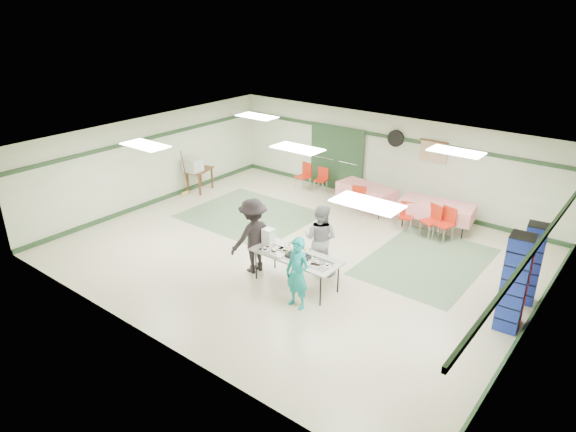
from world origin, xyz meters
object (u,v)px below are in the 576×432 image
Objects in this scene: volunteer_grey at (320,239)px; office_printer at (193,165)px; chair_loose_a at (322,177)px; crate_stack_blue_a at (531,264)px; chair_d at (358,198)px; chair_a at (433,218)px; chair_loose_b at (305,173)px; volunteer_teal at (297,273)px; crate_stack_red at (516,287)px; chair_b at (407,214)px; printer_table at (199,172)px; crate_stack_blue_b at (514,283)px; volunteer_dark at (253,236)px; dining_table_a at (436,209)px; serving_table at (296,257)px; broom at (185,172)px; dining_table_b at (366,192)px; chair_c at (446,221)px.

volunteer_grey is 6.42m from office_printer.
crate_stack_blue_a reaches higher than chair_loose_a.
chair_d is at bearing -84.16° from volunteer_grey.
office_printer is (-7.45, -1.63, 0.41)m from chair_a.
chair_loose_b is at bearing 161.07° from crate_stack_blue_a.
crate_stack_red reaches higher than volunteer_teal.
chair_b is at bearing -18.35° from chair_d.
chair_d is at bearing 1.36° from printer_table.
crate_stack_blue_b is at bearing -37.16° from chair_loose_a.
volunteer_grey is 0.85× the size of crate_stack_blue_b.
chair_d is at bearing -159.11° from chair_a.
volunteer_dark is 5.91m from crate_stack_blue_a.
chair_loose_b is 8.11m from crate_stack_blue_a.
crate_stack_red is at bearing -46.30° from chair_d.
crate_stack_red is 10.36m from office_printer.
crate_stack_blue_b is at bearing 118.17° from volunteer_dark.
chair_a is 2.28m from chair_d.
chair_loose_b is 8.48m from crate_stack_red.
chair_d is at bearing 149.88° from crate_stack_blue_b.
crate_stack_blue_a is 3.32× the size of office_printer.
volunteer_dark is 1.99× the size of chair_a.
dining_table_a is 2.28× the size of chair_d.
chair_d is 1.12× the size of chair_loose_a.
printer_table is (-6.18, 2.02, -0.20)m from volunteer_grey.
broom is (-6.21, 2.32, 0.04)m from serving_table.
volunteer_grey is 1.53m from volunteer_dark.
crate_stack_red reaches higher than printer_table.
crate_stack_red is (3.65, 2.10, 0.04)m from volunteer_teal.
dining_table_a is 2.21m from chair_d.
chair_loose_b is (-3.50, 5.08, -0.16)m from serving_table.
chair_loose_a is at bearing 35.03° from broom.
crate_stack_blue_b is (5.36, 1.30, 0.10)m from volunteer_dark.
chair_c is at bearing -2.86° from dining_table_b.
chair_b is 0.53× the size of broom.
volunteer_teal reaches higher than broom.
chair_loose_a is 0.59m from chair_loose_b.
volunteer_teal reaches higher than chair_c.
chair_a is (1.32, 4.22, -0.17)m from serving_table.
chair_loose_b is 3.88m from broom.
printer_table is at bearing -28.80° from volunteer_grey.
dining_table_b is 6.18m from crate_stack_red.
crate_stack_blue_a reaches higher than chair_a.
chair_loose_b is at bearing 26.68° from printer_table.
crate_stack_blue_b reaches higher than chair_d.
broom reaches higher than chair_d.
volunteer_dark is at bearing -177.29° from serving_table.
chair_a is at bearing -162.24° from chair_c.
dining_table_a is 0.84m from chair_b.
crate_stack_blue_b is at bearing -48.04° from chair_d.
crate_stack_blue_b is at bearing 16.96° from serving_table.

